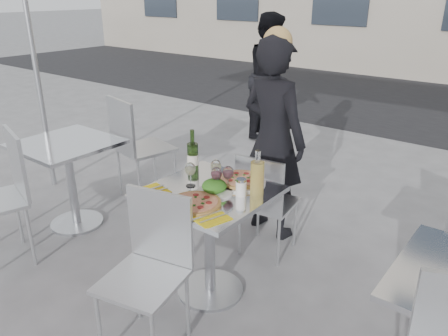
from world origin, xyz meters
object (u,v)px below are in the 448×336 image
Objects in this scene: main_table at (209,221)px; side_chair_lnear at (3,188)px; carafe at (257,179)px; wineglass_white_b at (216,167)px; woman_diner at (273,140)px; pedestrian_a at (271,76)px; chair_far at (264,198)px; wineglass_white_a at (190,170)px; pizza_far at (240,180)px; wineglass_red_a at (216,175)px; chair_near at (151,259)px; wine_bottle at (193,156)px; pizza_near at (195,203)px; wineglass_red_b at (228,174)px; napkin_right at (210,217)px; side_chair_lfar at (135,141)px; sugar_shaker at (241,187)px; napkin_left at (151,191)px; salad_plate at (214,187)px; side_table_left at (69,166)px.

side_chair_lnear reaches higher than main_table.
carafe reaches higher than wineglass_white_b.
pedestrian_a is at bearing -49.55° from woman_diner.
wineglass_white_a is (-0.17, -0.60, 0.37)m from chair_far.
wineglass_white_a is at bearing 97.96° from woman_diner.
wineglass_red_a reaches higher than pizza_far.
wineglass_white_b is at bearing 81.04° from chair_near.
woman_diner is at bearing 79.84° from wine_bottle.
wineglass_red_a is at bearing -160.34° from carafe.
pizza_near is (0.06, 0.31, 0.23)m from chair_near.
wineglass_red_b is at bearing -171.90° from carafe.
carafe is (1.70, 0.69, 0.29)m from side_chair_lnear.
wine_bottle is at bearing 168.43° from wineglass_white_b.
chair_far is 0.51m from woman_diner.
napkin_right reaches higher than main_table.
side_chair_lnear is 1.67m from wineglass_red_b.
chair_near is 3.07× the size of carafe.
wineglass_white_b is (-0.04, 0.62, 0.33)m from chair_near.
wineglass_red_a is 0.35m from napkin_right.
woman_diner is at bearing 100.64° from wineglass_red_a.
wineglass_white_b is at bearing 141.68° from napkin_right.
woman_diner is at bearing 89.95° from wineglass_white_a.
chair_near is at bearing -100.12° from pizza_near.
carafe reaches higher than side_chair_lfar.
side_chair_lnear reaches higher than sugar_shaker.
wineglass_white_a and wineglass_red_b have the same top height.
napkin_right is (0.18, -0.28, -0.11)m from wineglass_red_a.
wineglass_white_a is at bearing -167.27° from wineglass_red_a.
chair_near is 0.45m from napkin_left.
salad_plate is 1.40× the size of wineglass_white_a.
sugar_shaker is at bearing 44.47° from napkin_left.
carafe is at bearing 3.39° from side_table_left.
sugar_shaker is at bearing 15.99° from wineglass_red_a.
wineglass_white_a is 1.00× the size of wineglass_red_a.
pizza_far reaches higher than napkin_right.
wineglass_white_a is 0.44m from napkin_right.
wine_bottle is at bearing 149.12° from main_table.
side_chair_lnear is 6.20× the size of wineglass_white_b.
pedestrian_a is 3.48m from wineglass_white_a.
napkin_right reaches higher than side_table_left.
pedestrian_a is 5.06× the size of pizza_far.
side_chair_lnear is (0.02, -1.25, -0.01)m from side_chair_lfar.
side_chair_lnear reaches higher than wineglass_red_a.
napkin_left is at bearing -145.24° from salad_plate.
chair_far is 0.82m from pizza_near.
pedestrian_a is at bearing 100.15° from chair_near.
main_table is 0.47× the size of woman_diner.
carafe reaches higher than wineglass_white_a.
chair_far reaches higher than napkin_right.
wineglass_white_b is (-0.12, -0.10, 0.09)m from pizza_far.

